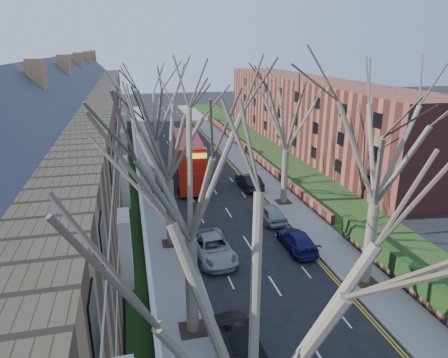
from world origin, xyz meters
TOP-DOWN VIEW (x-y plane):
  - pavement_left at (-6.00, 39.00)m, footprint 3.00×102.00m
  - pavement_right at (6.00, 39.00)m, footprint 3.00×102.00m
  - terrace_left at (-13.65, 31.00)m, footprint 9.70×78.00m
  - flats_right at (17.46, 43.00)m, footprint 13.97×54.00m
  - front_wall_left at (-7.65, 31.00)m, footprint 0.30×78.00m
  - grass_verge_right at (10.50, 39.00)m, footprint 6.00×102.00m
  - tree_left_near at (-5.70, -4.00)m, footprint 9.80×9.80m
  - tree_left_mid at (-5.70, 6.00)m, footprint 10.50×10.50m
  - tree_left_far at (-5.70, 16.00)m, footprint 10.15×10.15m
  - tree_left_dist at (-5.70, 28.00)m, footprint 10.50×10.50m
  - tree_right_mid at (5.70, 8.00)m, footprint 10.50×10.50m
  - tree_right_far at (5.70, 22.00)m, footprint 10.15×10.15m
  - double_decker_bus at (-2.14, 30.59)m, footprint 3.54×11.91m
  - car_left_mid at (-3.70, 3.89)m, footprint 1.92×4.33m
  - car_left_far at (-3.04, 13.39)m, footprint 2.90×5.65m
  - car_right_near at (3.28, 13.22)m, footprint 1.99×4.74m
  - car_right_mid at (3.01, 18.47)m, footprint 1.99×4.47m
  - car_right_far at (3.70, 26.81)m, footprint 1.93×4.91m

SIDE VIEW (x-z plane):
  - pavement_left at x=-6.00m, z-range 0.00..0.12m
  - pavement_right at x=6.00m, z-range 0.00..0.12m
  - grass_verge_right at x=10.50m, z-range 0.12..0.18m
  - front_wall_left at x=-7.65m, z-range 0.12..1.12m
  - car_right_near at x=3.28m, z-range 0.00..1.37m
  - car_left_mid at x=-3.70m, z-range 0.00..1.38m
  - car_right_mid at x=3.01m, z-range 0.00..1.50m
  - car_left_far at x=-3.04m, z-range 0.00..1.53m
  - car_right_far at x=3.70m, z-range 0.00..1.59m
  - double_decker_bus at x=-2.14m, z-range -0.03..4.86m
  - flats_right at x=17.46m, z-range -0.02..9.98m
  - terrace_left at x=-13.65m, z-range -1.27..12.33m
  - tree_left_near at x=-5.70m, z-range 2.06..15.79m
  - tree_left_far at x=-5.70m, z-range 2.13..16.35m
  - tree_right_far at x=5.70m, z-range 2.13..16.35m
  - tree_left_mid at x=-5.70m, z-range 2.20..16.91m
  - tree_right_mid at x=5.70m, z-range 2.20..16.91m
  - tree_left_dist at x=-5.70m, z-range 2.20..16.91m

